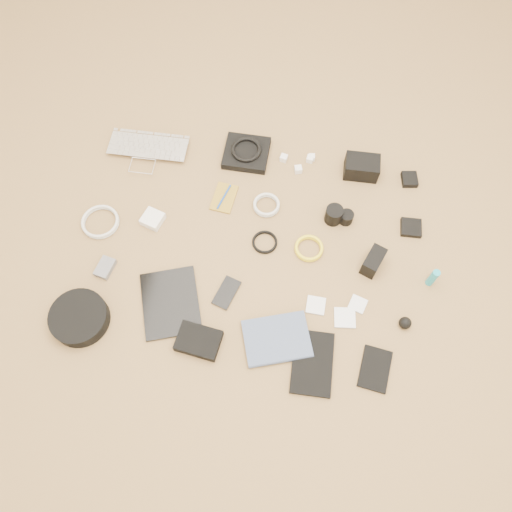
% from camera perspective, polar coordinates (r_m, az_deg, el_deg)
% --- Properties ---
extents(laptop, '(0.36, 0.26, 0.03)m').
position_cam_1_polar(laptop, '(2.30, -12.46, 11.15)').
color(laptop, silver).
rests_on(laptop, ground).
extents(headphone_pouch, '(0.20, 0.19, 0.03)m').
position_cam_1_polar(headphone_pouch, '(2.25, -1.11, 11.68)').
color(headphone_pouch, black).
rests_on(headphone_pouch, ground).
extents(headphones, '(0.16, 0.16, 0.02)m').
position_cam_1_polar(headphones, '(2.23, -1.12, 12.08)').
color(headphones, black).
rests_on(headphones, headphone_pouch).
extents(charger_a, '(0.03, 0.03, 0.03)m').
position_cam_1_polar(charger_a, '(2.25, 3.19, 11.12)').
color(charger_a, white).
rests_on(charger_a, ground).
extents(charger_b, '(0.03, 0.03, 0.02)m').
position_cam_1_polar(charger_b, '(2.26, 6.38, 11.14)').
color(charger_b, white).
rests_on(charger_b, ground).
extents(charger_c, '(0.03, 0.03, 0.03)m').
position_cam_1_polar(charger_c, '(2.25, 6.19, 10.97)').
color(charger_c, white).
rests_on(charger_c, ground).
extents(charger_d, '(0.04, 0.04, 0.03)m').
position_cam_1_polar(charger_d, '(2.21, 4.84, 9.83)').
color(charger_d, white).
rests_on(charger_d, ground).
extents(dslr_camera, '(0.15, 0.11, 0.08)m').
position_cam_1_polar(dslr_camera, '(2.23, 11.98, 9.90)').
color(dslr_camera, black).
rests_on(dslr_camera, ground).
extents(lens_pouch, '(0.08, 0.08, 0.03)m').
position_cam_1_polar(lens_pouch, '(2.28, 17.13, 8.37)').
color(lens_pouch, black).
rests_on(lens_pouch, ground).
extents(notebook_olive, '(0.10, 0.15, 0.01)m').
position_cam_1_polar(notebook_olive, '(2.14, -3.67, 6.66)').
color(notebook_olive, olive).
rests_on(notebook_olive, ground).
extents(pen_blue, '(0.04, 0.13, 0.01)m').
position_cam_1_polar(pen_blue, '(2.14, -3.68, 6.77)').
color(pen_blue, '#1440A6').
rests_on(pen_blue, notebook_olive).
extents(cable_white_a, '(0.13, 0.13, 0.01)m').
position_cam_1_polar(cable_white_a, '(2.11, 1.20, 5.76)').
color(cable_white_a, silver).
rests_on(cable_white_a, ground).
extents(lens_a, '(0.08, 0.08, 0.08)m').
position_cam_1_polar(lens_a, '(2.08, 8.87, 4.67)').
color(lens_a, black).
rests_on(lens_a, ground).
extents(lens_b, '(0.07, 0.07, 0.05)m').
position_cam_1_polar(lens_b, '(2.10, 10.28, 4.36)').
color(lens_b, black).
rests_on(lens_b, ground).
extents(card_reader, '(0.09, 0.09, 0.02)m').
position_cam_1_polar(card_reader, '(2.15, 17.29, 3.11)').
color(card_reader, black).
rests_on(card_reader, ground).
extents(power_brick, '(0.10, 0.10, 0.03)m').
position_cam_1_polar(power_brick, '(2.11, -11.72, 4.15)').
color(power_brick, white).
rests_on(power_brick, ground).
extents(cable_white_b, '(0.20, 0.20, 0.01)m').
position_cam_1_polar(cable_white_b, '(2.17, -17.31, 3.66)').
color(cable_white_b, silver).
rests_on(cable_white_b, ground).
extents(cable_black, '(0.13, 0.13, 0.01)m').
position_cam_1_polar(cable_black, '(2.03, 1.01, 1.53)').
color(cable_black, black).
rests_on(cable_black, ground).
extents(cable_yellow, '(0.12, 0.12, 0.01)m').
position_cam_1_polar(cable_yellow, '(2.03, 6.05, 0.80)').
color(cable_yellow, yellow).
rests_on(cable_yellow, ground).
extents(flash, '(0.09, 0.12, 0.08)m').
position_cam_1_polar(flash, '(2.01, 13.25, -0.61)').
color(flash, black).
rests_on(flash, ground).
extents(lens_cleaner, '(0.03, 0.03, 0.10)m').
position_cam_1_polar(lens_cleaner, '(2.03, 19.54, -2.35)').
color(lens_cleaner, teal).
rests_on(lens_cleaner, ground).
extents(battery_charger, '(0.07, 0.10, 0.02)m').
position_cam_1_polar(battery_charger, '(2.06, -16.86, -1.28)').
color(battery_charger, slate).
rests_on(battery_charger, ground).
extents(tablet, '(0.30, 0.33, 0.01)m').
position_cam_1_polar(tablet, '(1.95, -9.74, -5.28)').
color(tablet, black).
rests_on(tablet, ground).
extents(phone, '(0.10, 0.14, 0.01)m').
position_cam_1_polar(phone, '(1.95, -3.39, -4.21)').
color(phone, black).
rests_on(phone, ground).
extents(filter_case_left, '(0.07, 0.07, 0.01)m').
position_cam_1_polar(filter_case_left, '(1.94, 6.85, -5.63)').
color(filter_case_left, silver).
rests_on(filter_case_left, ground).
extents(filter_case_mid, '(0.09, 0.09, 0.01)m').
position_cam_1_polar(filter_case_mid, '(1.94, 10.10, -6.97)').
color(filter_case_mid, silver).
rests_on(filter_case_mid, ground).
extents(filter_case_right, '(0.08, 0.08, 0.01)m').
position_cam_1_polar(filter_case_right, '(1.97, 11.55, -5.42)').
color(filter_case_right, silver).
rests_on(filter_case_right, ground).
extents(air_blower, '(0.06, 0.06, 0.05)m').
position_cam_1_polar(air_blower, '(1.96, 16.67, -7.35)').
color(air_blower, black).
rests_on(air_blower, ground).
extents(headphone_case, '(0.27, 0.27, 0.06)m').
position_cam_1_polar(headphone_case, '(1.99, -19.52, -6.68)').
color(headphone_case, black).
rests_on(headphone_case, ground).
extents(drive_case, '(0.17, 0.13, 0.04)m').
position_cam_1_polar(drive_case, '(1.88, -6.58, -9.61)').
color(drive_case, black).
rests_on(drive_case, ground).
extents(paperback, '(0.29, 0.25, 0.02)m').
position_cam_1_polar(paperback, '(1.86, 2.93, -12.10)').
color(paperback, '#425070').
rests_on(paperback, ground).
extents(notebook_black_a, '(0.16, 0.24, 0.02)m').
position_cam_1_polar(notebook_black_a, '(1.87, 6.46, -12.04)').
color(notebook_black_a, black).
rests_on(notebook_black_a, ground).
extents(notebook_black_b, '(0.12, 0.17, 0.01)m').
position_cam_1_polar(notebook_black_b, '(1.90, 13.44, -12.44)').
color(notebook_black_b, black).
rests_on(notebook_black_b, ground).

